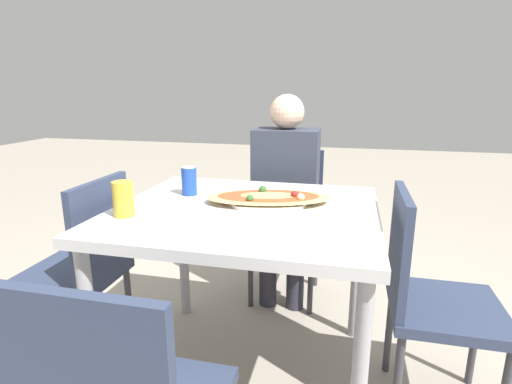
% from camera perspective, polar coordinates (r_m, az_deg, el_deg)
% --- Properties ---
extents(ground_plane, '(14.00, 14.00, 0.00)m').
position_cam_1_polar(ground_plane, '(1.95, -1.36, -24.39)').
color(ground_plane, '#9E9384').
extents(dining_table, '(1.03, 0.92, 0.77)m').
position_cam_1_polar(dining_table, '(1.61, -1.51, -5.07)').
color(dining_table, silver).
rests_on(dining_table, ground_plane).
extents(chair_far_seated, '(0.40, 0.40, 0.87)m').
position_cam_1_polar(chair_far_seated, '(2.39, 4.56, -3.30)').
color(chair_far_seated, '#2D3851').
rests_on(chair_far_seated, ground_plane).
extents(chair_side_left, '(0.40, 0.40, 0.87)m').
position_cam_1_polar(chair_side_left, '(1.90, -23.62, -9.51)').
color(chair_side_left, '#2D3851').
rests_on(chair_side_left, ground_plane).
extents(chair_side_right, '(0.40, 0.40, 0.87)m').
position_cam_1_polar(chair_side_right, '(1.66, 23.32, -13.00)').
color(chair_side_right, '#2D3851').
rests_on(chair_side_right, ground_plane).
extents(person_seated, '(0.35, 0.25, 1.20)m').
position_cam_1_polar(person_seated, '(2.23, 4.22, 0.79)').
color(person_seated, '#2D2D38').
rests_on(person_seated, ground_plane).
extents(pizza_main, '(0.55, 0.35, 0.06)m').
position_cam_1_polar(pizza_main, '(1.64, 1.79, -0.90)').
color(pizza_main, white).
rests_on(pizza_main, dining_table).
extents(soda_can, '(0.07, 0.07, 0.12)m').
position_cam_1_polar(soda_can, '(1.78, -9.53, 1.57)').
color(soda_can, '#1E47B2').
rests_on(soda_can, dining_table).
extents(drink_glass, '(0.08, 0.08, 0.13)m').
position_cam_1_polar(drink_glass, '(1.54, -18.43, -0.94)').
color(drink_glass, gold).
rests_on(drink_glass, dining_table).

